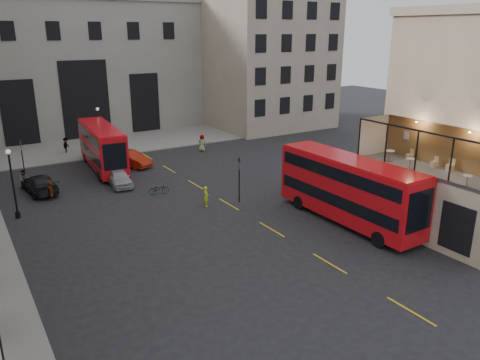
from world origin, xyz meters
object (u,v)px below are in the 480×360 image
traffic_light_far (22,155)px  pedestrian_d (202,143)px  traffic_light_near (239,174)px  pedestrian_e (50,189)px  bus_far (102,145)px  pedestrian_b (66,145)px  pedestrian_a (24,179)px  cafe_chair_b (450,167)px  car_b (131,159)px  cyclist (206,196)px  cafe_table_mid (410,162)px  bus_near (348,187)px  cafe_table_near (468,179)px  cafe_chair_c (434,164)px  street_lamp_b (100,133)px  cafe_table_far (390,154)px  pedestrian_c (112,134)px  cafe_chair_d (410,157)px  car_c (40,184)px  street_lamp_a (14,188)px  bicycle (159,189)px  car_a (119,178)px

traffic_light_far → pedestrian_d: bearing=2.7°
traffic_light_near → pedestrian_e: size_ratio=1.95×
bus_far → pedestrian_d: bus_far is taller
traffic_light_far → pedestrian_b: 10.10m
pedestrian_a → cafe_chair_b: cafe_chair_b is taller
car_b → pedestrian_e: pedestrian_e is taller
cyclist → cafe_table_mid: size_ratio=2.26×
bus_near → bus_far: size_ratio=1.07×
pedestrian_a → cafe_table_near: 35.64m
traffic_light_near → cafe_chair_c: bearing=-54.3°
cafe_chair_c → cafe_table_near: bearing=-117.6°
street_lamp_b → car_b: (1.10, -6.91, -1.59)m
traffic_light_far → car_b: traffic_light_far is taller
cafe_table_far → cafe_chair_b: cafe_chair_b is taller
pedestrian_c → pedestrian_e: pedestrian_e is taller
pedestrian_b → pedestrian_d: size_ratio=0.96×
cafe_table_mid → cafe_chair_d: size_ratio=0.93×
street_lamp_b → cafe_chair_d: size_ratio=6.71×
traffic_light_near → car_c: bearing=139.8°
street_lamp_a → cafe_chair_b: (24.50, -18.88, 2.46)m
traffic_light_near → pedestrian_d: (5.41, 16.91, -1.45)m
bus_far → pedestrian_c: (4.83, 12.47, -1.65)m
car_c → bicycle: 10.47m
bicycle → traffic_light_far: bearing=56.1°
car_c → bicycle: car_c is taller
traffic_light_near → cafe_table_near: bearing=-67.1°
pedestrian_d → cafe_table_near: (1.10, -32.31, 4.08)m
bicycle → cafe_table_mid: size_ratio=2.30×
bus_near → pedestrian_d: (0.91, 24.64, -1.75)m
car_b → bicycle: size_ratio=2.87×
traffic_light_near → pedestrian_e: bearing=146.0°
bus_far → car_a: 6.28m
traffic_light_near → bicycle: bearing=131.4°
cafe_table_far → bus_near: bearing=150.8°
car_b → cafe_table_near: 32.49m
traffic_light_near → street_lamp_b: street_lamp_b is taller
street_lamp_b → cafe_chair_d: cafe_chair_d is taller
traffic_light_far → car_a: bearing=-42.8°
bus_far → bus_near: bearing=-64.4°
pedestrian_a → pedestrian_e: size_ratio=0.89×
street_lamp_b → cafe_table_far: cafe_table_far is taller
street_lamp_b → pedestrian_b: 4.27m
street_lamp_b → bus_near: bearing=-72.3°
pedestrian_b → cafe_table_far: bearing=-120.3°
cafe_chair_c → street_lamp_a: bearing=144.0°
bus_near → pedestrian_a: size_ratio=7.03×
cyclist → pedestrian_b: size_ratio=0.89×
car_c → bicycle: size_ratio=3.14×
traffic_light_far → pedestrian_b: size_ratio=2.03×
traffic_light_near → cafe_table_far: cafe_table_far is taller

